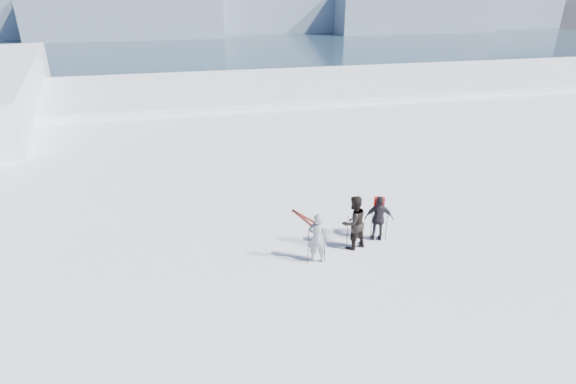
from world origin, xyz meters
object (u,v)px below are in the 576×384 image
skier_grey (317,238)px  skier_pack (379,218)px  skier_dark (354,222)px  skis_loose (305,218)px

skier_grey → skier_pack: 2.65m
skier_dark → skis_loose: (-1.01, 2.49, -0.96)m
skier_dark → skier_pack: skier_dark is taller
skier_dark → skier_pack: (1.07, 0.29, -0.12)m
skier_dark → skier_grey: bearing=2.7°
skier_grey → skis_loose: 3.17m
skier_grey → skier_dark: 1.55m
skier_grey → skier_pack: size_ratio=1.03×
skier_grey → skier_dark: bearing=-141.1°
skier_grey → skier_pack: bearing=-143.2°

